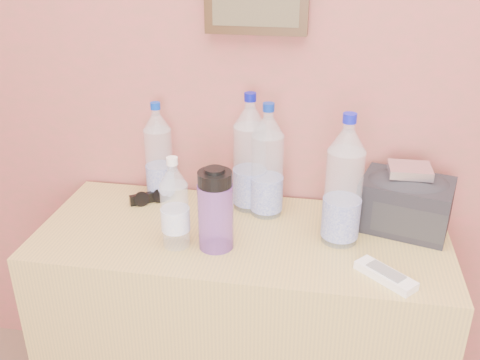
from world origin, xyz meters
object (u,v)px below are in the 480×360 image
(pet_large_c, at_px, (267,167))
(toiletry_bag, at_px, (405,201))
(pet_large_a, at_px, (159,156))
(sunglasses, at_px, (150,197))
(pet_small, at_px, (175,208))
(ac_remote, at_px, (385,275))
(foil_packet, at_px, (410,170))
(nalgene_bottle, at_px, (215,209))
(dresser, at_px, (241,332))
(pet_large_b, at_px, (250,159))
(pet_large_d, at_px, (343,187))

(pet_large_c, bearing_deg, toiletry_bag, -2.20)
(pet_large_a, xyz_separation_m, sunglasses, (-0.02, -0.05, -0.13))
(pet_small, bearing_deg, ac_remote, -6.81)
(pet_small, distance_m, foil_packet, 0.67)
(ac_remote, bearing_deg, nalgene_bottle, -148.24)
(pet_large_c, bearing_deg, pet_large_a, 171.45)
(pet_large_a, xyz_separation_m, toiletry_bag, (0.77, -0.07, -0.06))
(toiletry_bag, bearing_deg, dresser, -150.40)
(pet_small, bearing_deg, nalgene_bottle, 5.10)
(ac_remote, relative_size, foil_packet, 1.39)
(toiletry_bag, bearing_deg, pet_large_b, -170.65)
(dresser, relative_size, nalgene_bottle, 5.01)
(ac_remote, height_order, toiletry_bag, toiletry_bag)
(pet_large_c, relative_size, nalgene_bottle, 1.49)
(foil_packet, bearing_deg, pet_large_c, 178.19)
(pet_large_c, height_order, foil_packet, pet_large_c)
(pet_large_a, xyz_separation_m, pet_large_d, (0.58, -0.18, 0.02))
(pet_large_b, xyz_separation_m, foil_packet, (0.47, -0.05, 0.02))
(nalgene_bottle, relative_size, sunglasses, 1.80)
(pet_large_b, relative_size, sunglasses, 2.81)
(dresser, bearing_deg, toiletry_bag, 14.19)
(pet_small, bearing_deg, pet_large_a, 115.52)
(pet_large_c, relative_size, toiletry_bag, 1.41)
(pet_large_b, relative_size, toiletry_bag, 1.48)
(pet_large_b, xyz_separation_m, toiletry_bag, (0.47, -0.05, -0.08))
(pet_large_b, height_order, ac_remote, pet_large_b)
(dresser, xyz_separation_m, pet_large_d, (0.28, 0.01, 0.54))
(ac_remote, bearing_deg, foil_packet, 118.17)
(pet_large_b, bearing_deg, nalgene_bottle, -101.92)
(pet_large_d, bearing_deg, pet_large_a, 163.06)
(pet_large_b, xyz_separation_m, pet_large_d, (0.28, -0.16, 0.00))
(pet_large_a, relative_size, foil_packet, 2.73)
(nalgene_bottle, bearing_deg, dresser, 56.37)
(ac_remote, bearing_deg, pet_large_c, -179.30)
(pet_large_a, xyz_separation_m, pet_large_b, (0.30, -0.02, 0.02))
(pet_large_c, height_order, nalgene_bottle, pet_large_c)
(nalgene_bottle, relative_size, toiletry_bag, 0.95)
(pet_large_b, distance_m, pet_small, 0.31)
(pet_large_d, xyz_separation_m, foil_packet, (0.18, 0.11, 0.02))
(toiletry_bag, bearing_deg, foil_packet, 113.28)
(sunglasses, bearing_deg, pet_large_a, 30.89)
(dresser, distance_m, pet_small, 0.53)
(pet_large_d, xyz_separation_m, nalgene_bottle, (-0.34, -0.09, -0.05))
(pet_large_a, bearing_deg, pet_large_d, -16.94)
(pet_large_b, distance_m, pet_large_c, 0.07)
(pet_large_b, xyz_separation_m, ac_remote, (0.40, -0.33, -0.15))
(dresser, height_order, foil_packet, foil_packet)
(pet_large_d, xyz_separation_m, sunglasses, (-0.61, 0.13, -0.15))
(pet_large_d, height_order, nalgene_bottle, pet_large_d)
(pet_large_a, xyz_separation_m, nalgene_bottle, (0.25, -0.27, -0.03))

